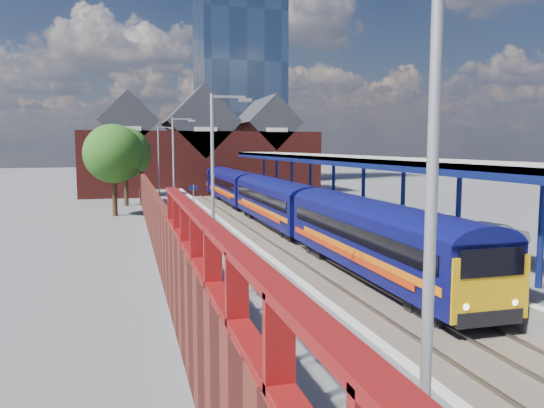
# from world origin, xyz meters

# --- Properties ---
(ground) EXTENTS (240.00, 240.00, 0.00)m
(ground) POSITION_xyz_m (0.00, 30.00, 0.00)
(ground) COLOR #5B5B5E
(ground) RESTS_ON ground
(ballast_bed) EXTENTS (6.00, 76.00, 0.06)m
(ballast_bed) POSITION_xyz_m (0.00, 20.00, 0.03)
(ballast_bed) COLOR #473D33
(ballast_bed) RESTS_ON ground
(rails) EXTENTS (4.51, 76.00, 0.14)m
(rails) POSITION_xyz_m (0.00, 20.00, 0.12)
(rails) COLOR slate
(rails) RESTS_ON ground
(left_platform) EXTENTS (5.00, 76.00, 1.00)m
(left_platform) POSITION_xyz_m (-5.50, 20.00, 0.50)
(left_platform) COLOR #565659
(left_platform) RESTS_ON ground
(right_platform) EXTENTS (6.00, 76.00, 1.00)m
(right_platform) POSITION_xyz_m (6.00, 20.00, 0.50)
(right_platform) COLOR #565659
(right_platform) RESTS_ON ground
(coping_left) EXTENTS (0.30, 76.00, 0.05)m
(coping_left) POSITION_xyz_m (-3.15, 20.00, 1.02)
(coping_left) COLOR silver
(coping_left) RESTS_ON left_platform
(coping_right) EXTENTS (0.30, 76.00, 0.05)m
(coping_right) POSITION_xyz_m (3.15, 20.00, 1.02)
(coping_right) COLOR silver
(coping_right) RESTS_ON right_platform
(yellow_line) EXTENTS (0.14, 76.00, 0.01)m
(yellow_line) POSITION_xyz_m (-3.75, 20.00, 1.01)
(yellow_line) COLOR yellow
(yellow_line) RESTS_ON left_platform
(train) EXTENTS (2.90, 65.91, 3.45)m
(train) POSITION_xyz_m (1.49, 33.96, 2.12)
(train) COLOR #0B0D51
(train) RESTS_ON ground
(canopy) EXTENTS (4.50, 52.00, 4.48)m
(canopy) POSITION_xyz_m (5.48, 21.95, 5.25)
(canopy) COLOR navy
(canopy) RESTS_ON right_platform
(lamp_post_a) EXTENTS (1.48, 0.18, 7.00)m
(lamp_post_a) POSITION_xyz_m (-6.36, -8.00, 4.99)
(lamp_post_a) COLOR #A5A8AA
(lamp_post_a) RESTS_ON left_platform
(lamp_post_b) EXTENTS (1.48, 0.18, 7.00)m
(lamp_post_b) POSITION_xyz_m (-6.36, 6.00, 4.99)
(lamp_post_b) COLOR #A5A8AA
(lamp_post_b) RESTS_ON left_platform
(lamp_post_c) EXTENTS (1.48, 0.18, 7.00)m
(lamp_post_c) POSITION_xyz_m (-6.36, 22.00, 4.99)
(lamp_post_c) COLOR #A5A8AA
(lamp_post_c) RESTS_ON left_platform
(lamp_post_d) EXTENTS (1.48, 0.18, 7.00)m
(lamp_post_d) POSITION_xyz_m (-6.36, 38.00, 4.99)
(lamp_post_d) COLOR #A5A8AA
(lamp_post_d) RESTS_ON left_platform
(platform_sign) EXTENTS (0.55, 0.08, 2.50)m
(platform_sign) POSITION_xyz_m (-5.00, 24.00, 2.69)
(platform_sign) COLOR #A5A8AA
(platform_sign) RESTS_ON left_platform
(brick_wall) EXTENTS (0.35, 50.00, 3.86)m
(brick_wall) POSITION_xyz_m (-8.10, 13.54, 2.45)
(brick_wall) COLOR #5C1C18
(brick_wall) RESTS_ON left_platform
(station_building) EXTENTS (30.00, 12.12, 13.78)m
(station_building) POSITION_xyz_m (0.00, 58.00, 5.45)
(station_building) COLOR #5C1C18
(station_building) RESTS_ON ground
(glass_tower) EXTENTS (14.20, 14.20, 40.30)m
(glass_tower) POSITION_xyz_m (10.00, 80.00, 20.20)
(glass_tower) COLOR #49607D
(glass_tower) RESTS_ON ground
(tree_near) EXTENTS (5.20, 5.20, 8.10)m
(tree_near) POSITION_xyz_m (-10.35, 35.91, 5.35)
(tree_near) COLOR #382314
(tree_near) RESTS_ON ground
(tree_far) EXTENTS (5.20, 5.20, 8.10)m
(tree_far) POSITION_xyz_m (-9.35, 43.91, 5.35)
(tree_far) COLOR #382314
(tree_far) RESTS_ON ground
(parked_car_silver) EXTENTS (4.23, 2.29, 1.32)m
(parked_car_silver) POSITION_xyz_m (8.46, 9.94, 1.66)
(parked_car_silver) COLOR silver
(parked_car_silver) RESTS_ON right_platform
(parked_car_dark) EXTENTS (5.05, 2.93, 1.37)m
(parked_car_dark) POSITION_xyz_m (7.77, 13.88, 1.69)
(parked_car_dark) COLOR black
(parked_car_dark) RESTS_ON right_platform
(parked_car_blue) EXTENTS (4.75, 3.11, 1.21)m
(parked_car_blue) POSITION_xyz_m (8.50, 13.89, 1.61)
(parked_car_blue) COLOR navy
(parked_car_blue) RESTS_ON right_platform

